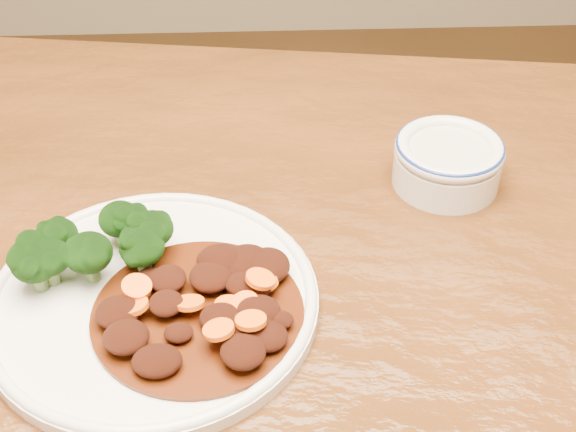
{
  "coord_description": "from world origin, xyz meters",
  "views": [
    {
      "loc": [
        -0.03,
        -0.48,
        1.25
      ],
      "look_at": [
        -0.0,
        0.09,
        0.77
      ],
      "focal_mm": 50.0,
      "sensor_mm": 36.0,
      "label": 1
    }
  ],
  "objects": [
    {
      "name": "dinner_plate",
      "position": [
        -0.12,
        0.0,
        0.76
      ],
      "size": [
        0.28,
        0.28,
        0.02
      ],
      "rotation": [
        0.0,
        0.0,
        0.11
      ],
      "color": "white",
      "rests_on": "dining_table"
    },
    {
      "name": "dip_bowl",
      "position": [
        0.16,
        0.17,
        0.78
      ],
      "size": [
        0.11,
        0.11,
        0.05
      ],
      "rotation": [
        0.0,
        0.0,
        0.37
      ],
      "color": "silver",
      "rests_on": "dining_table"
    },
    {
      "name": "broccoli_florets",
      "position": [
        -0.17,
        0.04,
        0.79
      ],
      "size": [
        0.13,
        0.09,
        0.05
      ],
      "color": "#5F8343",
      "rests_on": "dinner_plate"
    },
    {
      "name": "mince_stew",
      "position": [
        -0.07,
        -0.02,
        0.77
      ],
      "size": [
        0.17,
        0.17,
        0.03
      ],
      "color": "#4A1D08",
      "rests_on": "dinner_plate"
    },
    {
      "name": "dining_table",
      "position": [
        0.0,
        0.0,
        0.67
      ],
      "size": [
        1.61,
        1.1,
        0.75
      ],
      "rotation": [
        0.0,
        0.0,
        -0.14
      ],
      "color": "#5C2D10",
      "rests_on": "ground"
    }
  ]
}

